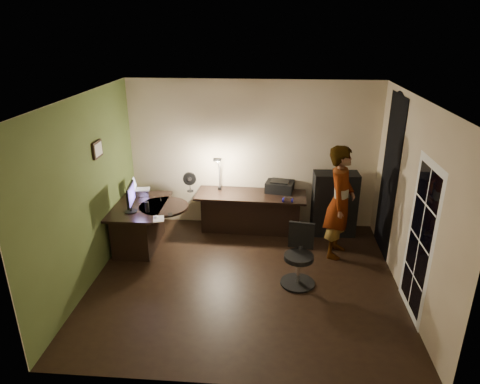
# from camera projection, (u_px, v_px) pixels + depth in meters

# --- Properties ---
(floor) EXTENTS (4.50, 4.00, 0.01)m
(floor) POSITION_uv_depth(u_px,v_px,m) (244.00, 280.00, 6.41)
(floor) COLOR black
(floor) RESTS_ON ground
(ceiling) EXTENTS (4.50, 4.00, 0.01)m
(ceiling) POSITION_uv_depth(u_px,v_px,m) (245.00, 98.00, 5.41)
(ceiling) COLOR silver
(ceiling) RESTS_ON floor
(wall_back) EXTENTS (4.50, 0.01, 2.70)m
(wall_back) POSITION_uv_depth(u_px,v_px,m) (252.00, 155.00, 7.76)
(wall_back) COLOR #C4B191
(wall_back) RESTS_ON floor
(wall_front) EXTENTS (4.50, 0.01, 2.70)m
(wall_front) POSITION_uv_depth(u_px,v_px,m) (230.00, 277.00, 4.05)
(wall_front) COLOR #C4B191
(wall_front) RESTS_ON floor
(wall_left) EXTENTS (0.01, 4.00, 2.70)m
(wall_left) POSITION_uv_depth(u_px,v_px,m) (87.00, 192.00, 6.07)
(wall_left) COLOR #C4B191
(wall_left) RESTS_ON floor
(wall_right) EXTENTS (0.01, 4.00, 2.70)m
(wall_right) POSITION_uv_depth(u_px,v_px,m) (412.00, 202.00, 5.74)
(wall_right) COLOR #C4B191
(wall_right) RESTS_ON floor
(green_wall_overlay) EXTENTS (0.00, 4.00, 2.70)m
(green_wall_overlay) POSITION_uv_depth(u_px,v_px,m) (88.00, 192.00, 6.07)
(green_wall_overlay) COLOR #485929
(green_wall_overlay) RESTS_ON floor
(arched_doorway) EXTENTS (0.01, 0.90, 2.60)m
(arched_doorway) POSITION_uv_depth(u_px,v_px,m) (389.00, 177.00, 6.83)
(arched_doorway) COLOR black
(arched_doorway) RESTS_ON floor
(french_door) EXTENTS (0.02, 0.92, 2.10)m
(french_door) POSITION_uv_depth(u_px,v_px,m) (420.00, 241.00, 5.34)
(french_door) COLOR white
(french_door) RESTS_ON floor
(framed_picture) EXTENTS (0.04, 0.30, 0.25)m
(framed_picture) POSITION_uv_depth(u_px,v_px,m) (97.00, 149.00, 6.30)
(framed_picture) COLOR black
(framed_picture) RESTS_ON wall_left
(desk_left) EXTENTS (0.82, 1.33, 0.76)m
(desk_left) POSITION_uv_depth(u_px,v_px,m) (141.00, 226.00, 7.26)
(desk_left) COLOR black
(desk_left) RESTS_ON floor
(desk_right) EXTENTS (1.99, 0.76, 0.74)m
(desk_right) POSITION_uv_depth(u_px,v_px,m) (251.00, 213.00, 7.78)
(desk_right) COLOR black
(desk_right) RESTS_ON floor
(cabinet) EXTENTS (0.79, 0.42, 1.16)m
(cabinet) POSITION_uv_depth(u_px,v_px,m) (334.00, 204.00, 7.63)
(cabinet) COLOR black
(cabinet) RESTS_ON floor
(laptop_stand) EXTENTS (0.27, 0.24, 0.10)m
(laptop_stand) POSITION_uv_depth(u_px,v_px,m) (142.00, 192.00, 7.50)
(laptop_stand) COLOR silver
(laptop_stand) RESTS_ON desk_left
(laptop) EXTENTS (0.33, 0.31, 0.20)m
(laptop) POSITION_uv_depth(u_px,v_px,m) (141.00, 184.00, 7.44)
(laptop) COLOR silver
(laptop) RESTS_ON laptop_stand
(monitor) EXTENTS (0.17, 0.51, 0.33)m
(monitor) POSITION_uv_depth(u_px,v_px,m) (130.00, 202.00, 6.79)
(monitor) COLOR black
(monitor) RESTS_ON desk_left
(mouse) EXTENTS (0.09, 0.11, 0.04)m
(mouse) POSITION_uv_depth(u_px,v_px,m) (156.00, 217.00, 6.61)
(mouse) COLOR silver
(mouse) RESTS_ON desk_left
(phone) EXTENTS (0.10, 0.14, 0.01)m
(phone) POSITION_uv_depth(u_px,v_px,m) (170.00, 214.00, 6.73)
(phone) COLOR black
(phone) RESTS_ON desk_left
(pen) EXTENTS (0.06, 0.15, 0.01)m
(pen) POSITION_uv_depth(u_px,v_px,m) (161.00, 199.00, 7.31)
(pen) COLOR black
(pen) RESTS_ON desk_left
(speaker) EXTENTS (0.07, 0.07, 0.17)m
(speaker) POSITION_uv_depth(u_px,v_px,m) (147.00, 207.00, 6.80)
(speaker) COLOR black
(speaker) RESTS_ON desk_left
(notepad) EXTENTS (0.22, 0.26, 0.01)m
(notepad) POSITION_uv_depth(u_px,v_px,m) (159.00, 219.00, 6.58)
(notepad) COLOR silver
(notepad) RESTS_ON desk_left
(desk_fan) EXTENTS (0.26, 0.18, 0.37)m
(desk_fan) POSITION_uv_depth(u_px,v_px,m) (190.00, 182.00, 7.72)
(desk_fan) COLOR black
(desk_fan) RESTS_ON desk_right
(headphones) EXTENTS (0.21, 0.12, 0.09)m
(headphones) POSITION_uv_depth(u_px,v_px,m) (288.00, 200.00, 7.30)
(headphones) COLOR #181497
(headphones) RESTS_ON desk_right
(printer) EXTENTS (0.55, 0.46, 0.22)m
(printer) POSITION_uv_depth(u_px,v_px,m) (280.00, 186.00, 7.73)
(printer) COLOR black
(printer) RESTS_ON desk_right
(desk_lamp) EXTENTS (0.30, 0.38, 0.73)m
(desk_lamp) POSITION_uv_depth(u_px,v_px,m) (219.00, 171.00, 7.72)
(desk_lamp) COLOR black
(desk_lamp) RESTS_ON desk_right
(office_chair) EXTENTS (0.58, 0.58, 0.91)m
(office_chair) POSITION_uv_depth(u_px,v_px,m) (299.00, 257.00, 6.15)
(office_chair) COLOR black
(office_chair) RESTS_ON floor
(person) EXTENTS (0.63, 0.77, 1.86)m
(person) POSITION_uv_depth(u_px,v_px,m) (340.00, 202.00, 6.80)
(person) COLOR #D8A88C
(person) RESTS_ON floor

